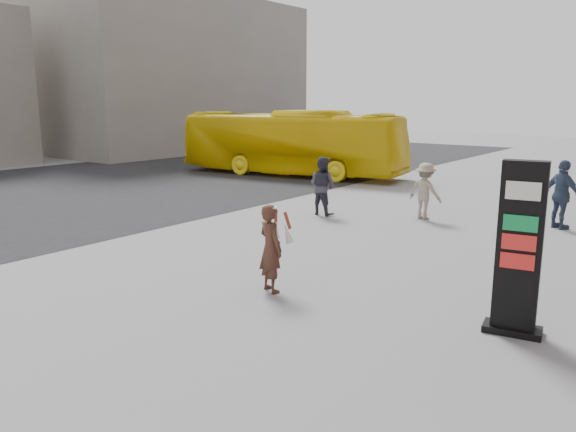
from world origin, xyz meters
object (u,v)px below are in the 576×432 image
Objects in this scene: bus at (291,143)px; pedestrian_b at (425,191)px; woman at (271,247)px; pedestrian_a at (322,186)px; info_pylon at (519,249)px; pedestrian_c at (562,195)px.

bus is 10.38m from pedestrian_b.
bus is at bearing -34.98° from woman.
woman is 0.91× the size of pedestrian_a.
pedestrian_b is at bearing 113.31° from info_pylon.
pedestrian_a is at bearing 35.37° from pedestrian_b.
pedestrian_a is 0.94× the size of pedestrian_c.
pedestrian_c is at bearing -117.34° from bus.
pedestrian_a reaches higher than pedestrian_b.
bus reaches higher than pedestrian_c.
pedestrian_c is (12.27, -4.35, -0.54)m from bus.
pedestrian_c is (2.98, 8.55, 0.11)m from woman.
woman is (-4.01, -0.72, -0.46)m from info_pylon.
pedestrian_c is at bearing -153.35° from pedestrian_b.
woman is 9.06m from pedestrian_c.
woman is 15.91m from bus.
pedestrian_c is at bearing 87.75° from info_pylon.
pedestrian_b is at bearing -67.50° from woman.
bus is 5.70× the size of pedestrian_c.
info_pylon is 8.15m from pedestrian_b.
pedestrian_c reaches higher than woman.
pedestrian_a is (-7.13, 5.55, -0.41)m from info_pylon.
pedestrian_b is at bearing -128.99° from bus.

